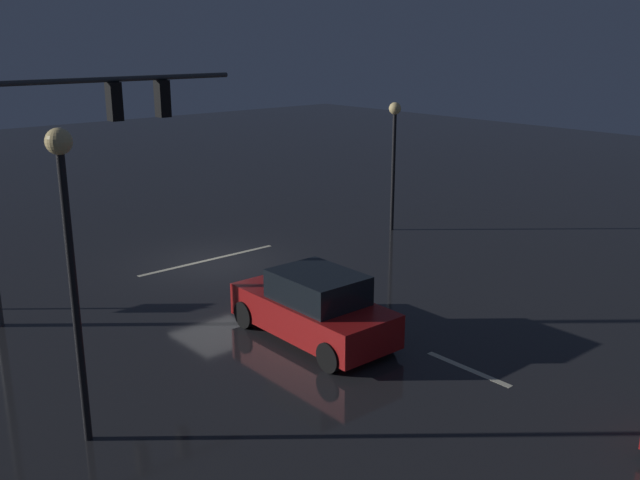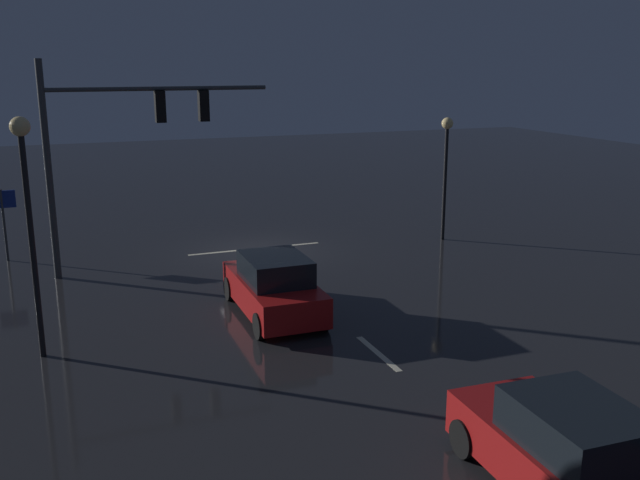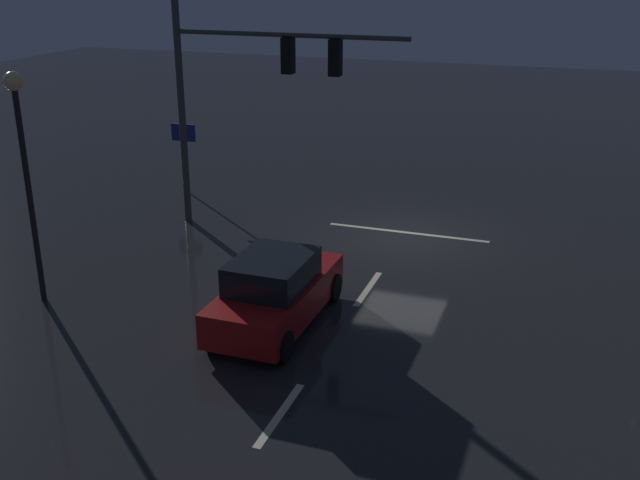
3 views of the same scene
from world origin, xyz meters
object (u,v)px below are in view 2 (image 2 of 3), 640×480
car_approaching (274,287)px  street_lamp_right_kerb (27,195)px  traffic_signal_assembly (120,131)px  car_distant (568,454)px  street_lamp_left_kerb (446,154)px  route_sign (3,210)px

car_approaching → street_lamp_right_kerb: street_lamp_right_kerb is taller
traffic_signal_assembly → car_distant: bearing=107.5°
car_distant → traffic_signal_assembly: bearing=-72.5°
traffic_signal_assembly → street_lamp_left_kerb: traffic_signal_assembly is taller
car_distant → street_lamp_left_kerb: (-7.02, -15.43, 2.54)m
car_approaching → traffic_signal_assembly: bearing=-61.1°
car_approaching → car_distant: size_ratio=0.99×
traffic_signal_assembly → street_lamp_right_kerb: bearing=67.2°
street_lamp_right_kerb → car_approaching: bearing=-173.3°
car_approaching → route_sign: size_ratio=1.74×
street_lamp_left_kerb → street_lamp_right_kerb: bearing=23.6°
traffic_signal_assembly → car_approaching: 7.63m
car_approaching → street_lamp_right_kerb: 6.71m
car_approaching → route_sign: 11.12m
traffic_signal_assembly → car_distant: 16.71m
traffic_signal_assembly → car_approaching: traffic_signal_assembly is taller
street_lamp_right_kerb → street_lamp_left_kerb: bearing=-156.4°
street_lamp_left_kerb → route_sign: size_ratio=1.87×
car_distant → street_lamp_right_kerb: bearing=-49.8°
street_lamp_left_kerb → route_sign: bearing=-10.3°
street_lamp_left_kerb → route_sign: 16.04m
traffic_signal_assembly → route_sign: bearing=-36.1°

